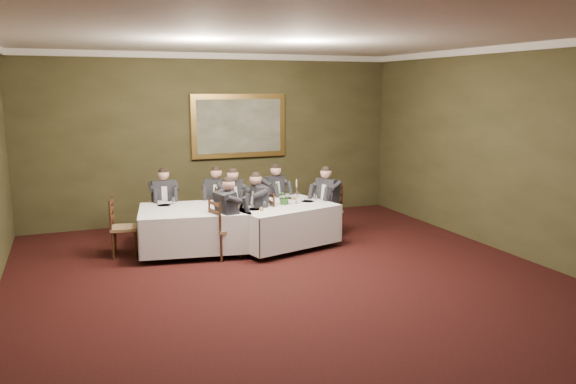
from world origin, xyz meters
TOP-DOWN VIEW (x-y plane):
  - ground at (0.00, 0.00)m, footprint 10.00×10.00m
  - ceiling at (0.00, 0.00)m, footprint 8.00×10.00m
  - back_wall at (0.00, 5.00)m, footprint 8.00×0.10m
  - right_wall at (4.00, 0.00)m, footprint 0.10×10.00m
  - crown_molding at (0.00, 0.00)m, footprint 8.00×10.00m
  - table_main at (0.48, 2.48)m, footprint 2.07×1.77m
  - table_second at (-1.01, 2.72)m, footprint 2.05×1.68m
  - chair_main_backleft at (-0.22, 3.25)m, footprint 0.57×0.56m
  - diner_main_backleft at (-0.21, 3.23)m, footprint 0.56×0.60m
  - chair_main_backright at (0.71, 3.49)m, footprint 0.56×0.55m
  - diner_main_backright at (0.72, 3.48)m, footprint 0.55×0.59m
  - chair_main_endleft at (-0.61, 2.19)m, footprint 0.51×0.52m
  - diner_main_endleft at (-0.60, 2.20)m, footprint 0.56×0.50m
  - chair_main_endright at (1.58, 2.77)m, footprint 0.57×0.58m
  - diner_main_endright at (1.57, 2.77)m, footprint 0.61×0.57m
  - chair_sec_backleft at (-1.35, 3.74)m, footprint 0.46×0.44m
  - diner_sec_backleft at (-1.35, 3.73)m, footprint 0.43×0.50m
  - chair_sec_backright at (-0.36, 3.58)m, footprint 0.57×0.56m
  - diner_sec_backright at (-0.37, 3.57)m, footprint 0.56×0.60m
  - chair_sec_endright at (0.15, 2.54)m, footprint 0.44×0.46m
  - diner_sec_endright at (0.14, 2.54)m, footprint 0.50×0.44m
  - chair_sec_endleft at (-2.16, 2.91)m, footprint 0.50×0.51m
  - centerpiece at (0.57, 2.48)m, footprint 0.30×0.27m
  - candlestick at (0.80, 2.48)m, footprint 0.07×0.07m
  - place_setting_table_main at (-0.02, 2.75)m, footprint 0.33×0.31m
  - place_setting_table_second at (-1.38, 3.21)m, footprint 0.33×0.31m
  - painting at (0.48, 4.94)m, footprint 2.06×0.09m

SIDE VIEW (x-z plane):
  - ground at x=0.00m, z-range 0.00..0.00m
  - chair_main_backleft at x=-0.22m, z-range -0.22..0.78m
  - chair_main_backright at x=0.71m, z-range -0.22..0.78m
  - chair_main_endleft at x=-0.61m, z-range -0.22..0.78m
  - chair_main_endright at x=1.58m, z-range -0.22..0.78m
  - chair_sec_backleft at x=-1.35m, z-range -0.22..0.78m
  - chair_sec_backright at x=-0.36m, z-range -0.22..0.78m
  - chair_sec_endright at x=0.15m, z-range -0.22..0.78m
  - chair_sec_endleft at x=-2.16m, z-range -0.22..0.78m
  - table_main at x=0.48m, z-range 0.12..0.78m
  - table_second at x=-1.01m, z-range 0.12..0.78m
  - diner_main_backleft at x=-0.21m, z-range -0.16..1.19m
  - diner_main_backright at x=0.72m, z-range -0.16..1.19m
  - diner_main_endleft at x=-0.60m, z-range -0.16..1.19m
  - diner_main_endright at x=1.57m, z-range -0.16..1.19m
  - diner_sec_backleft at x=-1.35m, z-range -0.16..1.19m
  - diner_sec_backright at x=-0.37m, z-range -0.16..1.19m
  - diner_sec_endright at x=0.14m, z-range -0.16..1.19m
  - place_setting_table_main at x=-0.02m, z-range 0.73..0.87m
  - place_setting_table_second at x=-1.38m, z-range 0.73..0.87m
  - centerpiece at x=0.57m, z-range 0.76..1.06m
  - candlestick at x=0.80m, z-range 0.71..1.15m
  - back_wall at x=0.00m, z-range 0.00..3.50m
  - right_wall at x=4.00m, z-range 0.00..3.50m
  - painting at x=0.48m, z-range 1.33..2.67m
  - crown_molding at x=0.00m, z-range 3.38..3.50m
  - ceiling at x=0.00m, z-range 3.45..3.55m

